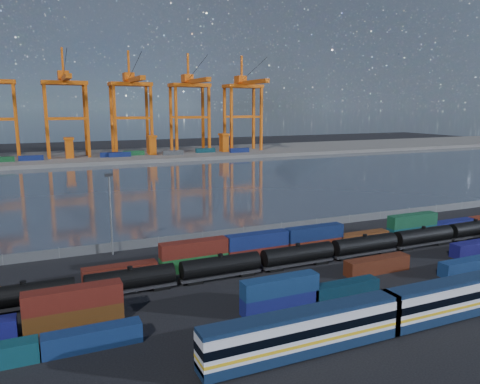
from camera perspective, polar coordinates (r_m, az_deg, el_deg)
name	(u,v)px	position (r m, az deg, el deg)	size (l,w,h in m)	color
ground	(309,275)	(85.42, 8.35, -9.98)	(700.00, 700.00, 0.00)	black
harbor_water	(160,185)	(180.18, -9.76, 0.82)	(700.00, 700.00, 0.00)	#323A48
far_quay	(114,156)	(282.17, -15.10, 4.25)	(700.00, 70.00, 2.00)	#514F4C
distant_mountains	(60,46)	(1681.58, -21.13, 16.27)	(2470.00, 1100.00, 520.00)	#1E2630
passenger_train	(461,297)	(75.07, 25.38, -11.51)	(78.90, 3.32, 5.70)	silver
container_row_south	(312,291)	(73.12, 8.82, -11.89)	(127.89, 2.43, 5.18)	#46494B
container_row_mid	(337,268)	(83.45, 11.71, -9.11)	(142.71, 2.63, 5.60)	#3C3E41
container_row_north	(325,240)	(99.28, 10.32, -5.81)	(142.77, 2.57, 5.47)	#102550
tanker_string	(298,255)	(88.62, 7.05, -7.64)	(107.66, 3.15, 4.51)	black
waterfront_fence	(244,232)	(108.60, 0.43, -4.85)	(160.12, 0.12, 2.20)	#595B5E
yard_light_mast	(111,210)	(96.47, -15.50, -2.12)	(1.60, 0.40, 16.60)	slate
gantry_cranes	(99,92)	(273.21, -16.82, 11.55)	(198.23, 44.59, 60.39)	#D5590F
quay_containers	(98,155)	(266.10, -16.97, 4.30)	(172.58, 10.99, 2.60)	navy
straddle_carriers	(112,146)	(271.33, -15.35, 5.45)	(140.00, 7.00, 11.10)	#D5590F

